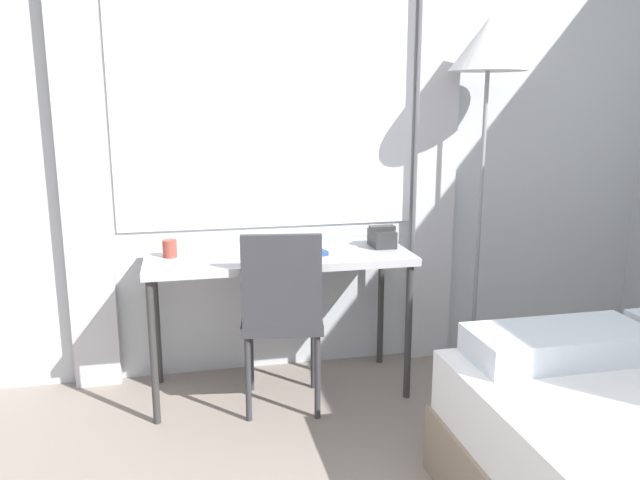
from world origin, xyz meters
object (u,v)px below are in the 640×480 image
at_px(desk_chair, 282,310).
at_px(standing_lamp, 488,59).
at_px(telephone, 382,237).
at_px(book, 300,252).
at_px(desk, 278,265).
at_px(mug, 170,249).

height_order(desk_chair, standing_lamp, standing_lamp).
relative_size(standing_lamp, telephone, 11.71).
relative_size(desk_chair, telephone, 5.54).
bearing_deg(book, telephone, 10.89).
distance_m(desk_chair, telephone, 0.71).
height_order(desk_chair, book, desk_chair).
distance_m(desk, telephone, 0.59).
distance_m(desk, book, 0.14).
height_order(desk, book, book).
relative_size(desk, telephone, 8.08).
bearing_deg(telephone, desk_chair, -156.26).
height_order(desk, desk_chair, desk_chair).
height_order(telephone, book, telephone).
bearing_deg(telephone, desk, -176.92).
bearing_deg(standing_lamp, desk_chair, -166.03).
bearing_deg(standing_lamp, desk, -176.90).
relative_size(desk, mug, 15.56).
height_order(desk, standing_lamp, standing_lamp).
bearing_deg(mug, desk, -3.56).
height_order(standing_lamp, telephone, standing_lamp).
height_order(desk_chair, telephone, desk_chair).
xyz_separation_m(desk_chair, telephone, (0.60, 0.26, 0.28)).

